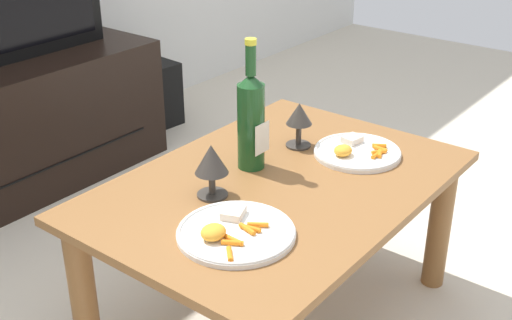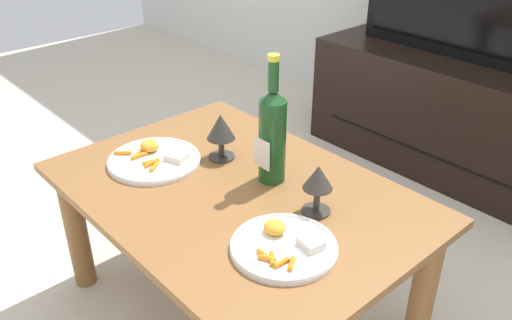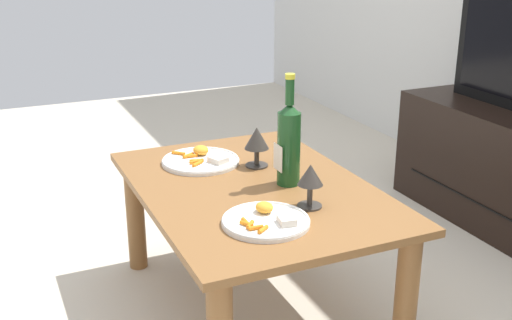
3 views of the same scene
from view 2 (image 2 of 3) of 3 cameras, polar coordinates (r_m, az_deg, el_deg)
The scene contains 8 objects.
ground_plane at distance 1.78m, azimuth -1.95°, elevation -15.78°, with size 6.40×6.40×0.00m, color beige.
dining_table at distance 1.54m, azimuth -2.18°, elevation -5.80°, with size 1.04×0.72×0.46m.
tv_stand at distance 2.56m, azimuth 20.99°, elevation 4.25°, with size 1.36×0.47×0.52m.
wine_bottle at distance 1.46m, azimuth 1.76°, elevation 2.89°, with size 0.08×0.08×0.37m.
goblet_left at distance 1.60m, azimuth -3.79°, elevation 3.32°, with size 0.09×0.09×0.14m.
goblet_right at distance 1.35m, azimuth 6.64°, elevation -2.22°, with size 0.08×0.08×0.14m.
dinner_plate_left at distance 1.64m, azimuth -10.81°, elevation 0.12°, with size 0.28×0.28×0.05m.
dinner_plate_right at distance 1.27m, azimuth 3.00°, elevation -9.10°, with size 0.25×0.25×0.04m.
Camera 2 is at (0.97, -0.80, 1.26)m, focal length 37.43 mm.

